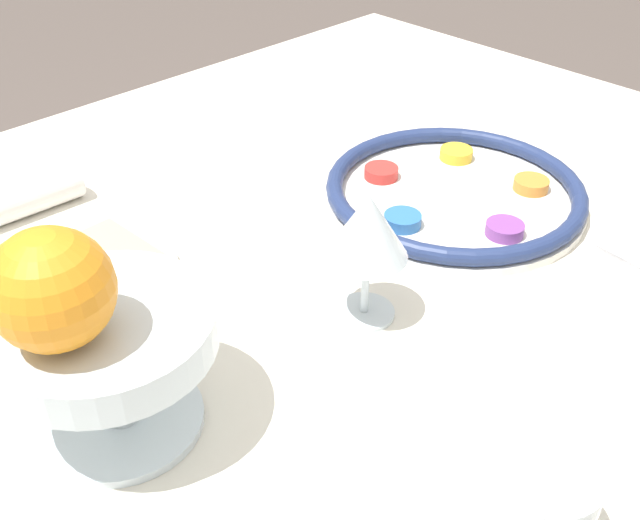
# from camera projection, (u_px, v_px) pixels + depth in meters

# --- Properties ---
(seder_plate) EXTENTS (0.31, 0.31, 0.03)m
(seder_plate) POSITION_uv_depth(u_px,v_px,m) (454.00, 192.00, 0.90)
(seder_plate) COLOR white
(seder_plate) RESTS_ON dining_table
(wine_glass) EXTENTS (0.08, 0.08, 0.14)m
(wine_glass) POSITION_uv_depth(u_px,v_px,m) (368.00, 230.00, 0.68)
(wine_glass) COLOR silver
(wine_glass) RESTS_ON dining_table
(fruit_stand) EXTENTS (0.17, 0.17, 0.12)m
(fruit_stand) POSITION_uv_depth(u_px,v_px,m) (107.00, 347.00, 0.57)
(fruit_stand) COLOR silver
(fruit_stand) RESTS_ON dining_table
(orange_fruit) EXTENTS (0.09, 0.09, 0.09)m
(orange_fruit) POSITION_uv_depth(u_px,v_px,m) (51.00, 290.00, 0.51)
(orange_fruit) COLOR orange
(orange_fruit) RESTS_ON fruit_stand
(bread_plate) EXTENTS (0.17, 0.17, 0.02)m
(bread_plate) POSITION_uv_depth(u_px,v_px,m) (95.00, 271.00, 0.78)
(bread_plate) COLOR silver
(bread_plate) RESTS_ON dining_table
(napkin_roll) EXTENTS (0.18, 0.05, 0.04)m
(napkin_roll) POSITION_uv_depth(u_px,v_px,m) (4.00, 204.00, 0.86)
(napkin_roll) COLOR white
(napkin_roll) RESTS_ON dining_table
(cup_mid) EXTENTS (0.08, 0.08, 0.07)m
(cup_mid) POSITION_uv_depth(u_px,v_px,m) (538.00, 505.00, 0.51)
(cup_mid) COLOR silver
(cup_mid) RESTS_ON dining_table
(spoon) EXTENTS (0.16, 0.06, 0.01)m
(spoon) POSITION_uv_depth(u_px,v_px,m) (13.00, 197.00, 0.91)
(spoon) COLOR silver
(spoon) RESTS_ON dining_table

